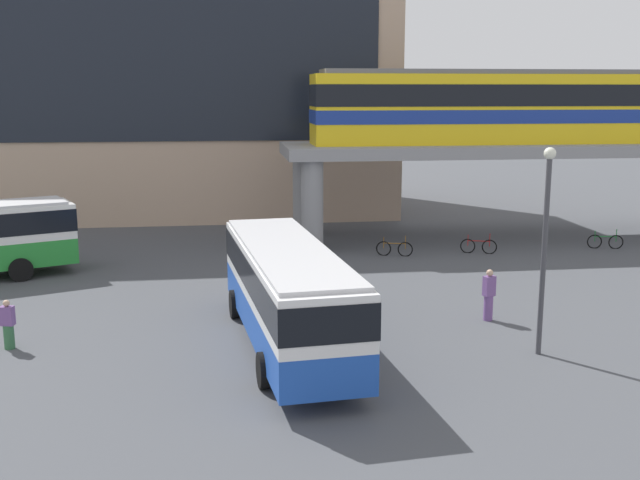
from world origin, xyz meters
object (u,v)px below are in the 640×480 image
(bus_main, at_px, (287,286))
(bicycle_green, at_px, (605,242))
(bicycle_red, at_px, (479,246))
(pedestrian_near_building, at_px, (8,326))
(train, at_px, (536,106))
(pedestrian_waiting_near_stop, at_px, (489,296))
(bicycle_brown, at_px, (394,249))
(station_building, at_px, (140,69))

(bus_main, distance_m, bicycle_green, 21.66)
(bicycle_red, relative_size, bicycle_green, 0.98)
(pedestrian_near_building, bearing_deg, bicycle_green, 24.52)
(bicycle_red, bearing_deg, bus_main, -130.06)
(train, distance_m, bicycle_red, 8.82)
(bicycle_red, distance_m, bicycle_green, 6.78)
(bus_main, xyz_separation_m, pedestrian_waiting_near_stop, (7.22, 1.90, -1.12))
(bus_main, height_order, bicycle_green, bus_main)
(bicycle_red, height_order, pedestrian_waiting_near_stop, pedestrian_waiting_near_stop)
(train, relative_size, pedestrian_near_building, 15.33)
(train, height_order, pedestrian_near_building, train)
(pedestrian_near_building, bearing_deg, bicycle_brown, 37.68)
(station_building, height_order, bicycle_red, station_building)
(station_building, bearing_deg, train, -29.91)
(train, xyz_separation_m, bicycle_green, (2.55, -3.54, -6.74))
(bicycle_green, xyz_separation_m, pedestrian_waiting_near_stop, (-10.14, -10.95, 0.51))
(station_building, bearing_deg, pedestrian_near_building, -93.35)
(train, xyz_separation_m, bicycle_brown, (-8.49, -3.84, -6.74))
(pedestrian_waiting_near_stop, bearing_deg, bicycle_green, 47.19)
(station_building, bearing_deg, bicycle_red, -42.92)
(bicycle_red, distance_m, pedestrian_waiting_near_stop, 11.22)
(station_building, height_order, bicycle_green, station_building)
(bicycle_green, bearing_deg, bicycle_red, -177.78)
(bicycle_green, bearing_deg, pedestrian_near_building, -155.48)
(bicycle_red, relative_size, pedestrian_waiting_near_stop, 0.94)
(bicycle_brown, xyz_separation_m, pedestrian_waiting_near_stop, (0.89, -10.65, 0.51))
(bicycle_brown, distance_m, pedestrian_near_building, 18.89)
(bicycle_green, distance_m, bicycle_brown, 11.04)
(train, distance_m, pedestrian_waiting_near_stop, 17.50)
(train, bearing_deg, station_building, 150.09)
(bus_main, bearing_deg, station_building, 103.59)
(train, bearing_deg, bicycle_green, -54.25)
(bicycle_green, height_order, pedestrian_near_building, pedestrian_near_building)
(pedestrian_waiting_near_stop, bearing_deg, station_building, 117.73)
(pedestrian_near_building, bearing_deg, pedestrian_waiting_near_stop, 3.25)
(bicycle_red, relative_size, pedestrian_near_building, 1.09)
(bus_main, relative_size, bicycle_brown, 6.52)
(pedestrian_waiting_near_stop, bearing_deg, bus_main, -165.26)
(bicycle_green, bearing_deg, bus_main, -143.49)
(station_building, relative_size, train, 1.33)
(bicycle_brown, height_order, pedestrian_waiting_near_stop, pedestrian_waiting_near_stop)
(train, relative_size, bicycle_red, 14.08)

